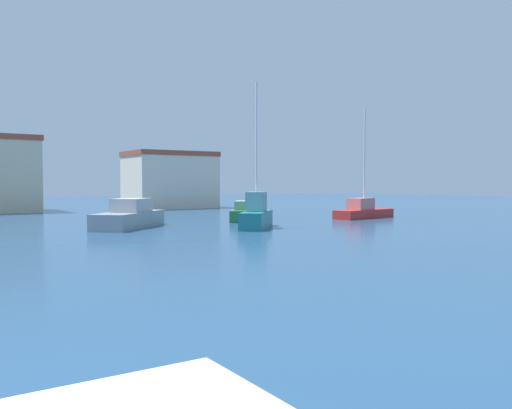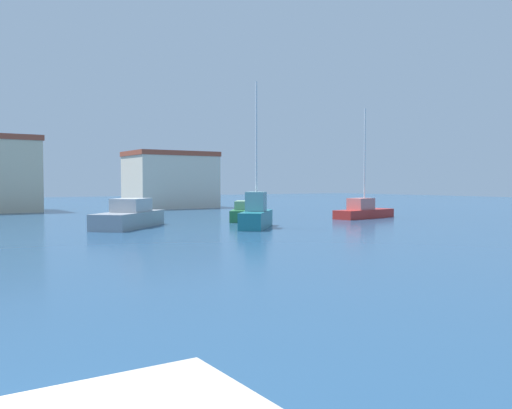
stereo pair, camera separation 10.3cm
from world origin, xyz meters
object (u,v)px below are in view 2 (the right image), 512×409
object	(u,v)px
motorboat_grey_far_right	(129,217)
sailboat_red_near_pier	(363,211)
sailboat_teal_outer_mooring	(256,215)
motorboat_green_distant_north	(247,212)

from	to	relation	value
motorboat_grey_far_right	sailboat_red_near_pier	bearing A→B (deg)	-4.90
sailboat_teal_outer_mooring	motorboat_green_distant_north	distance (m)	7.27
motorboat_grey_far_right	motorboat_green_distant_north	xyz separation A→B (m)	(9.63, 1.93, -0.14)
motorboat_green_distant_north	motorboat_grey_far_right	bearing A→B (deg)	-168.67
sailboat_teal_outer_mooring	sailboat_red_near_pier	size ratio (longest dim) A/B	1.04
motorboat_grey_far_right	sailboat_teal_outer_mooring	bearing A→B (deg)	-35.81
sailboat_red_near_pier	motorboat_green_distant_north	xyz separation A→B (m)	(-8.27, 3.46, -0.06)
sailboat_teal_outer_mooring	motorboat_grey_far_right	xyz separation A→B (m)	(-6.21, 4.48, -0.12)
sailboat_teal_outer_mooring	motorboat_grey_far_right	size ratio (longest dim) A/B	1.47
motorboat_grey_far_right	sailboat_red_near_pier	size ratio (longest dim) A/B	0.71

